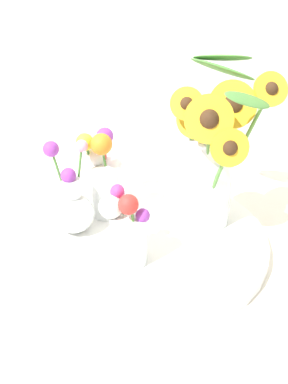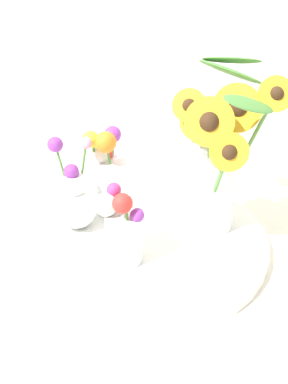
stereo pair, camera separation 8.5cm
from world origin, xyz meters
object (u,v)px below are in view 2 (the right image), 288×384
(serving_tray, at_px, (144,240))
(vase_small_back, at_px, (108,173))
(mason_jar_sunflowers, at_px, (217,162))
(vase_small_center, at_px, (122,229))
(vase_bulb_right, at_px, (75,201))

(serving_tray, xyz_separation_m, vase_small_back, (-0.09, 0.09, 0.10))
(mason_jar_sunflowers, bearing_deg, vase_small_center, -141.76)
(vase_small_center, distance_m, vase_bulb_right, 0.15)
(serving_tray, height_order, vase_small_center, vase_small_center)
(vase_small_center, bearing_deg, mason_jar_sunflowers, 38.24)
(vase_bulb_right, height_order, vase_small_back, same)
(vase_small_back, bearing_deg, vase_bulb_right, -130.25)
(mason_jar_sunflowers, xyz_separation_m, vase_small_center, (-0.16, -0.13, -0.08))
(serving_tray, distance_m, mason_jar_sunflowers, 0.21)
(vase_small_center, distance_m, vase_small_back, 0.18)
(serving_tray, relative_size, vase_bulb_right, 2.56)
(mason_jar_sunflowers, height_order, vase_small_back, mason_jar_sunflowers)
(mason_jar_sunflowers, xyz_separation_m, vase_small_back, (-0.22, 0.04, -0.06))
(mason_jar_sunflowers, relative_size, vase_small_center, 2.23)
(serving_tray, height_order, mason_jar_sunflowers, mason_jar_sunflowers)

